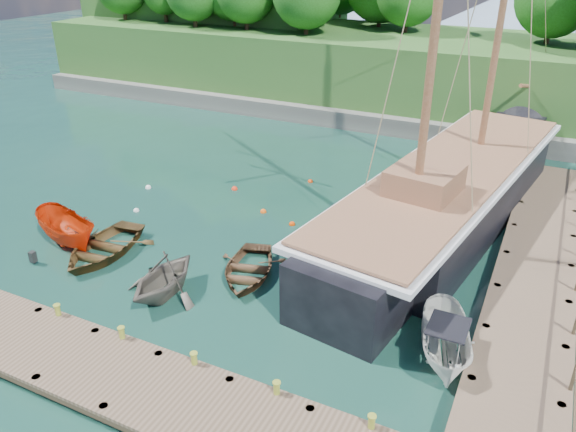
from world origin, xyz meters
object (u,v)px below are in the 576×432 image
object	(u,v)px
schooner	(448,199)
cabin_boat_white	(443,360)
motorboat_orange	(70,244)
rowboat_1	(165,294)
rowboat_2	(248,275)
rowboat_0	(104,254)

from	to	relation	value
schooner	cabin_boat_white	bearing A→B (deg)	-69.29
cabin_boat_white	motorboat_orange	bearing A→B (deg)	162.91
motorboat_orange	cabin_boat_white	xyz separation A→B (m)	(17.65, -0.38, 0.00)
rowboat_1	schooner	size ratio (longest dim) A/B	0.12
rowboat_2	cabin_boat_white	world-z (taller)	cabin_boat_white
rowboat_2	motorboat_orange	distance (m)	9.03
schooner	motorboat_orange	bearing A→B (deg)	-137.40
motorboat_orange	schooner	xyz separation A→B (m)	(15.43, 10.28, 1.24)
rowboat_0	motorboat_orange	distance (m)	2.10
motorboat_orange	cabin_boat_white	size ratio (longest dim) A/B	1.05
rowboat_1	cabin_boat_white	xyz separation A→B (m)	(11.04, 0.99, 0.00)
cabin_boat_white	schooner	distance (m)	10.96
rowboat_0	cabin_boat_white	distance (m)	15.55
rowboat_2	schooner	bearing A→B (deg)	37.38
motorboat_orange	cabin_boat_white	bearing A→B (deg)	-71.83
rowboat_0	rowboat_1	bearing A→B (deg)	-22.67
rowboat_1	cabin_boat_white	size ratio (longest dim) A/B	0.86
rowboat_2	schooner	size ratio (longest dim) A/B	0.14
rowboat_0	motorboat_orange	size ratio (longest dim) A/B	1.06
motorboat_orange	schooner	distance (m)	18.58
rowboat_2	cabin_boat_white	xyz separation A→B (m)	(8.71, -1.71, 0.00)
motorboat_orange	cabin_boat_white	world-z (taller)	motorboat_orange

